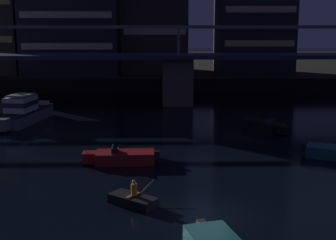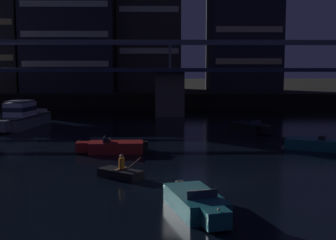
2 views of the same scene
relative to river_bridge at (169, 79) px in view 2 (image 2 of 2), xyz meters
name	(u,v)px [view 2 (image 2 of 2)]	position (x,y,z in m)	size (l,w,h in m)	color
ground_plane	(186,184)	(0.00, -34.23, -4.59)	(400.00, 400.00, 0.00)	black
far_riverbank	(164,88)	(0.00, 48.01, -3.49)	(240.00, 80.00, 2.20)	black
river_bridge	(169,79)	(0.00, 0.00, 0.00)	(103.05, 6.40, 9.38)	#605B51
tower_west_low	(1,8)	(-26.96, 18.17, 11.06)	(8.03, 12.86, 27.21)	#38332D
tower_west_tall	(71,21)	(-15.24, 15.63, 8.69)	(14.00, 10.26, 22.47)	#282833
tower_east_tall	(243,16)	(12.25, 15.93, 9.65)	(10.87, 10.27, 24.38)	#282833
cabin_cruiser_near_left	(22,117)	(-15.48, -11.28, -3.54)	(4.05, 9.36, 2.79)	gray
speedboat_near_right	(197,203)	(0.15, -39.03, -4.18)	(2.74, 5.19, 1.16)	#196066
speedboat_mid_right	(316,144)	(10.39, -24.46, -4.18)	(4.97, 3.35, 1.16)	#196066
speedboat_far_center	(250,128)	(7.32, -15.10, -4.18)	(3.66, 4.85, 1.16)	black
speedboat_far_right	(113,147)	(-4.78, -25.29, -4.18)	(5.21, 1.97, 1.16)	maroon
dinghy_with_paddler	(121,173)	(-3.62, -32.84, -4.32)	(2.74, 2.68, 1.36)	black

